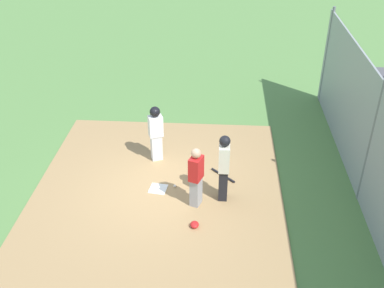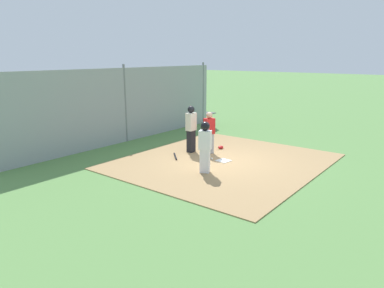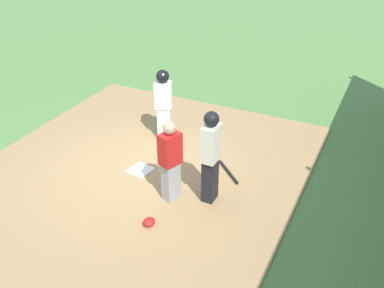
# 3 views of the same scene
# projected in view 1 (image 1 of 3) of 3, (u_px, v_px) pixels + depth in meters

# --- Properties ---
(ground_plane) EXTENTS (140.00, 140.00, 0.00)m
(ground_plane) POSITION_uv_depth(u_px,v_px,m) (158.00, 190.00, 11.94)
(ground_plane) COLOR #5B8947
(dirt_infield) EXTENTS (7.20, 6.40, 0.03)m
(dirt_infield) POSITION_uv_depth(u_px,v_px,m) (158.00, 190.00, 11.93)
(dirt_infield) COLOR #A88456
(dirt_infield) RESTS_ON ground_plane
(home_plate) EXTENTS (0.50, 0.50, 0.02)m
(home_plate) POSITION_uv_depth(u_px,v_px,m) (158.00, 189.00, 11.92)
(home_plate) COLOR white
(home_plate) RESTS_ON dirt_infield
(catcher) EXTENTS (0.45, 0.38, 1.61)m
(catcher) POSITION_uv_depth(u_px,v_px,m) (196.00, 176.00, 10.98)
(catcher) COLOR #9E9EA3
(catcher) RESTS_ON dirt_infield
(umpire) EXTENTS (0.38, 0.27, 1.81)m
(umpire) POSITION_uv_depth(u_px,v_px,m) (224.00, 166.00, 11.11)
(umpire) COLOR black
(umpire) RESTS_ON dirt_infield
(runner) EXTENTS (0.38, 0.45, 1.66)m
(runner) POSITION_uv_depth(u_px,v_px,m) (156.00, 130.00, 12.67)
(runner) COLOR silver
(runner) RESTS_ON dirt_infield
(baseball_bat) EXTENTS (0.63, 0.65, 0.06)m
(baseball_bat) POSITION_uv_depth(u_px,v_px,m) (223.00, 175.00, 12.40)
(baseball_bat) COLOR black
(baseball_bat) RESTS_ON dirt_infield
(catcher_mask) EXTENTS (0.24, 0.20, 0.12)m
(catcher_mask) POSITION_uv_depth(u_px,v_px,m) (195.00, 225.00, 10.65)
(catcher_mask) COLOR red
(catcher_mask) RESTS_ON dirt_infield
(baseball) EXTENTS (0.07, 0.07, 0.07)m
(baseball) POSITION_uv_depth(u_px,v_px,m) (175.00, 186.00, 11.98)
(baseball) COLOR white
(baseball) RESTS_ON dirt_infield
(backstop_fence) EXTENTS (12.00, 0.10, 3.35)m
(backstop_fence) POSITION_uv_depth(u_px,v_px,m) (371.00, 144.00, 10.81)
(backstop_fence) COLOR #93999E
(backstop_fence) RESTS_ON ground_plane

